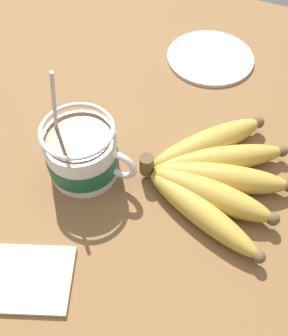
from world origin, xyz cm
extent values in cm
cube|color=brown|center=(0.00, 0.00, 1.54)|extent=(105.39, 105.39, 3.08)
cylinder|color=silver|center=(-4.74, -2.68, 6.79)|extent=(9.88, 9.88, 7.42)
cylinder|color=#195638|center=(-4.74, -2.68, 6.15)|extent=(10.08, 10.08, 3.07)
torus|color=silver|center=(1.04, -2.68, 7.47)|extent=(5.11, 0.90, 5.11)
cylinder|color=#846042|center=(-4.74, -2.68, 10.60)|extent=(8.68, 8.68, 0.40)
torus|color=silver|center=(-4.74, -2.68, 11.85)|extent=(9.88, 9.88, 0.60)
cylinder|color=#B2B2B7|center=(-7.77, -2.68, 12.57)|extent=(3.10, 0.50, 16.06)
ellipsoid|color=#B2B2B7|center=(-6.47, -2.68, 4.58)|extent=(3.00, 2.00, 0.80)
cylinder|color=brown|center=(3.88, -0.25, 5.88)|extent=(2.00, 2.00, 3.00)
ellipsoid|color=#B79338|center=(13.20, -3.51, 4.84)|extent=(17.92, 9.19, 3.52)
sphere|color=brown|center=(21.58, -6.44, 4.84)|extent=(1.59, 1.59, 1.59)
ellipsoid|color=#B79338|center=(13.39, -0.52, 5.08)|extent=(17.14, 4.50, 4.01)
sphere|color=brown|center=(21.90, -0.77, 5.08)|extent=(1.80, 1.80, 1.80)
ellipsoid|color=#B79338|center=(13.82, 2.60, 5.07)|extent=(19.06, 8.97, 3.99)
ellipsoid|color=#B79338|center=(12.69, 5.62, 4.97)|extent=(18.06, 13.76, 3.78)
sphere|color=brown|center=(20.68, 10.92, 4.97)|extent=(1.70, 1.70, 1.70)
ellipsoid|color=#B79338|center=(10.31, 7.77, 5.09)|extent=(14.75, 16.99, 4.02)
sphere|color=brown|center=(16.11, 15.00, 5.09)|extent=(1.81, 1.81, 1.81)
cube|color=beige|center=(-3.67, -20.03, 3.38)|extent=(14.29, 12.29, 0.60)
cylinder|color=silver|center=(3.90, 29.26, 3.38)|extent=(16.08, 16.08, 0.60)
camera|label=1|loc=(16.16, -28.34, 47.64)|focal=40.00mm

